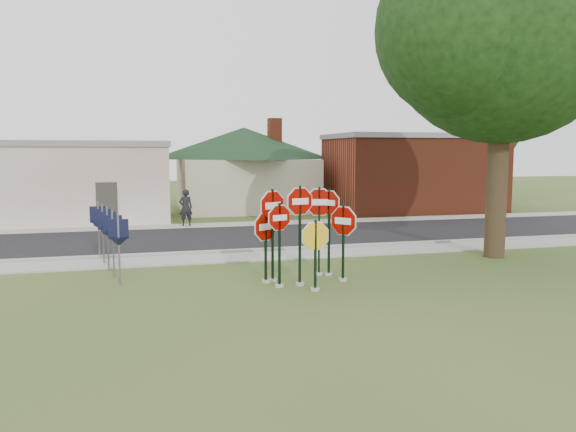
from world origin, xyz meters
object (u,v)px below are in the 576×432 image
object	(u,v)px
pedestrian	(186,208)
stop_sign_center	(300,221)
stop_sign_yellow	(315,247)
oak_tree	(504,24)
stop_sign_left	(279,235)

from	to	relation	value
pedestrian	stop_sign_center	bearing A→B (deg)	93.54
stop_sign_center	pedestrian	bearing A→B (deg)	99.04
stop_sign_center	stop_sign_yellow	world-z (taller)	stop_sign_center
stop_sign_yellow	oak_tree	world-z (taller)	oak_tree
stop_sign_yellow	stop_sign_left	size ratio (longest dim) A/B	0.84
stop_sign_center	oak_tree	xyz separation A→B (m)	(7.72, 2.35, 6.08)
stop_sign_yellow	stop_sign_left	distance (m)	1.07
stop_sign_yellow	pedestrian	world-z (taller)	stop_sign_yellow
stop_sign_yellow	stop_sign_left	world-z (taller)	stop_sign_left
stop_sign_center	pedestrian	world-z (taller)	stop_sign_center
stop_sign_center	stop_sign_yellow	distance (m)	0.96
stop_sign_left	oak_tree	xyz separation A→B (m)	(8.31, 2.39, 6.44)
oak_tree	pedestrian	size ratio (longest dim) A/B	6.62
stop_sign_yellow	stop_sign_center	bearing A→B (deg)	108.97
stop_sign_yellow	oak_tree	size ratio (longest dim) A/B	0.17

